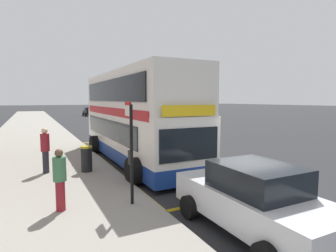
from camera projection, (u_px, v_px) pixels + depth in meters
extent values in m
plane|color=#28282B|center=(87.00, 121.00, 38.82)|extent=(260.00, 260.00, 0.00)
cube|color=gray|center=(32.00, 123.00, 35.68)|extent=(6.00, 76.00, 0.14)
cube|color=white|center=(135.00, 134.00, 13.82)|extent=(2.53, 10.62, 2.30)
cube|color=white|center=(134.00, 92.00, 13.61)|extent=(2.50, 10.41, 1.90)
cube|color=navy|center=(135.00, 151.00, 13.90)|extent=(2.55, 10.64, 0.60)
cube|color=#B2191E|center=(134.00, 111.00, 13.70)|extent=(2.56, 9.77, 0.36)
cube|color=black|center=(107.00, 129.00, 13.57)|extent=(0.04, 8.49, 0.90)
cube|color=black|center=(109.00, 91.00, 13.04)|extent=(0.04, 9.34, 1.00)
cube|color=black|center=(190.00, 144.00, 9.05)|extent=(2.22, 0.04, 1.10)
cube|color=yellow|center=(190.00, 111.00, 8.95)|extent=(2.02, 0.04, 0.36)
cylinder|color=black|center=(136.00, 171.00, 9.89)|extent=(0.56, 1.00, 1.00)
cylinder|color=black|center=(199.00, 163.00, 11.10)|extent=(0.56, 1.00, 1.00)
cylinder|color=black|center=(96.00, 144.00, 15.89)|extent=(0.56, 1.00, 1.00)
cylinder|color=black|center=(139.00, 141.00, 17.10)|extent=(0.56, 1.00, 1.00)
cube|color=gold|center=(105.00, 162.00, 13.50)|extent=(0.16, 13.55, 0.01)
cube|color=gold|center=(159.00, 157.00, 14.80)|extent=(0.16, 13.55, 0.01)
cube|color=gold|center=(208.00, 203.00, 8.20)|extent=(3.07, 0.16, 0.01)
cube|color=gold|center=(103.00, 142.00, 20.10)|extent=(3.07, 0.16, 0.01)
cylinder|color=black|center=(132.00, 155.00, 7.62)|extent=(0.09, 0.09, 2.80)
cube|color=silver|center=(128.00, 111.00, 7.73)|extent=(0.05, 0.42, 0.30)
cube|color=red|center=(128.00, 104.00, 7.71)|extent=(0.05, 0.42, 0.10)
cube|color=black|center=(130.00, 158.00, 7.72)|extent=(0.06, 0.28, 0.40)
cube|color=black|center=(89.00, 112.00, 52.16)|extent=(1.76, 4.20, 0.72)
cube|color=black|center=(89.00, 109.00, 52.01)|extent=(1.52, 1.90, 0.60)
cylinder|color=black|center=(83.00, 114.00, 52.94)|extent=(0.22, 0.60, 0.60)
cylinder|color=black|center=(93.00, 114.00, 53.77)|extent=(0.22, 0.60, 0.60)
cylinder|color=black|center=(86.00, 115.00, 50.62)|extent=(0.22, 0.60, 0.60)
cylinder|color=black|center=(96.00, 114.00, 51.46)|extent=(0.22, 0.60, 0.60)
cube|color=slate|center=(110.00, 117.00, 37.95)|extent=(1.76, 4.20, 0.72)
cube|color=black|center=(110.00, 112.00, 37.79)|extent=(1.52, 1.90, 0.60)
cylinder|color=black|center=(102.00, 119.00, 38.72)|extent=(0.22, 0.60, 0.60)
cylinder|color=black|center=(114.00, 119.00, 39.56)|extent=(0.22, 0.60, 0.60)
cylinder|color=black|center=(106.00, 121.00, 36.41)|extent=(0.22, 0.60, 0.60)
cylinder|color=black|center=(120.00, 120.00, 37.24)|extent=(0.22, 0.60, 0.60)
cube|color=silver|center=(253.00, 205.00, 6.33)|extent=(1.76, 4.20, 0.72)
cube|color=black|center=(257.00, 178.00, 6.18)|extent=(1.52, 1.90, 0.60)
cylinder|color=black|center=(189.00, 207.00, 7.10)|extent=(0.22, 0.60, 0.60)
cylinder|color=black|center=(244.00, 196.00, 7.94)|extent=(0.22, 0.60, 0.60)
cylinder|color=black|center=(333.00, 235.00, 5.62)|extent=(0.22, 0.60, 0.60)
cylinder|color=maroon|center=(61.00, 196.00, 7.25)|extent=(0.24, 0.24, 0.80)
cylinder|color=#3F724C|center=(59.00, 169.00, 7.18)|extent=(0.34, 0.34, 0.64)
sphere|color=brown|center=(59.00, 153.00, 7.14)|extent=(0.21, 0.21, 0.21)
cylinder|color=#26262D|center=(46.00, 162.00, 11.00)|extent=(0.24, 0.24, 0.88)
cylinder|color=maroon|center=(45.00, 143.00, 10.92)|extent=(0.34, 0.34, 0.70)
sphere|color=beige|center=(44.00, 131.00, 10.88)|extent=(0.24, 0.24, 0.24)
cylinder|color=black|center=(87.00, 160.00, 11.21)|extent=(0.44, 0.44, 0.97)
cylinder|color=#A5991E|center=(86.00, 147.00, 11.16)|extent=(0.46, 0.46, 0.08)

